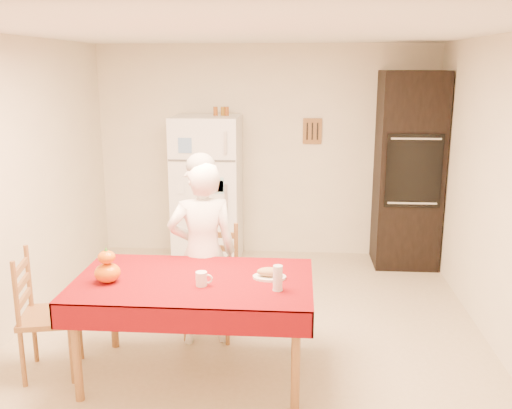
# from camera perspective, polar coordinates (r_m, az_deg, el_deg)

# --- Properties ---
(floor) EXTENTS (4.50, 4.50, 0.00)m
(floor) POSITION_cam_1_polar(r_m,az_deg,el_deg) (5.05, -0.64, -12.73)
(floor) COLOR tan
(floor) RESTS_ON ground
(room_shell) EXTENTS (4.02, 4.52, 2.51)m
(room_shell) POSITION_cam_1_polar(r_m,az_deg,el_deg) (4.57, -0.68, 5.83)
(room_shell) COLOR beige
(room_shell) RESTS_ON ground
(refrigerator) EXTENTS (0.75, 0.74, 1.70)m
(refrigerator) POSITION_cam_1_polar(r_m,az_deg,el_deg) (6.62, -4.87, 1.46)
(refrigerator) COLOR white
(refrigerator) RESTS_ON floor
(oven_cabinet) EXTENTS (0.70, 0.62, 2.20)m
(oven_cabinet) POSITION_cam_1_polar(r_m,az_deg,el_deg) (6.65, 14.98, 3.30)
(oven_cabinet) COLOR black
(oven_cabinet) RESTS_ON floor
(dining_table) EXTENTS (1.70, 1.00, 0.76)m
(dining_table) POSITION_cam_1_polar(r_m,az_deg,el_deg) (4.17, -6.24, -8.30)
(dining_table) COLOR brown
(dining_table) RESTS_ON floor
(chair_far) EXTENTS (0.46, 0.44, 0.95)m
(chair_far) POSITION_cam_1_polar(r_m,az_deg,el_deg) (4.91, -4.32, -7.09)
(chair_far) COLOR brown
(chair_far) RESTS_ON floor
(chair_left) EXTENTS (0.48, 0.50, 0.95)m
(chair_left) POSITION_cam_1_polar(r_m,az_deg,el_deg) (4.53, -20.77, -9.81)
(chair_left) COLOR brown
(chair_left) RESTS_ON floor
(seated_woman) EXTENTS (0.63, 0.49, 1.53)m
(seated_woman) POSITION_cam_1_polar(r_m,az_deg,el_deg) (4.66, -5.36, -4.90)
(seated_woman) COLOR white
(seated_woman) RESTS_ON floor
(coffee_mug) EXTENTS (0.08, 0.08, 0.10)m
(coffee_mug) POSITION_cam_1_polar(r_m,az_deg,el_deg) (4.00, -5.48, -7.41)
(coffee_mug) COLOR white
(coffee_mug) RESTS_ON dining_table
(pumpkin_lower) EXTENTS (0.18, 0.18, 0.14)m
(pumpkin_lower) POSITION_cam_1_polar(r_m,az_deg,el_deg) (4.17, -14.63, -6.61)
(pumpkin_lower) COLOR red
(pumpkin_lower) RESTS_ON dining_table
(pumpkin_upper) EXTENTS (0.12, 0.12, 0.09)m
(pumpkin_upper) POSITION_cam_1_polar(r_m,az_deg,el_deg) (4.13, -14.72, -5.11)
(pumpkin_upper) COLOR #D54F05
(pumpkin_upper) RESTS_ON pumpkin_lower
(wine_glass) EXTENTS (0.07, 0.07, 0.18)m
(wine_glass) POSITION_cam_1_polar(r_m,az_deg,el_deg) (3.89, 2.19, -7.36)
(wine_glass) COLOR silver
(wine_glass) RESTS_ON dining_table
(bread_plate) EXTENTS (0.24, 0.24, 0.02)m
(bread_plate) POSITION_cam_1_polar(r_m,az_deg,el_deg) (4.12, 1.35, -7.27)
(bread_plate) COLOR white
(bread_plate) RESTS_ON dining_table
(bread_loaf) EXTENTS (0.18, 0.10, 0.06)m
(bread_loaf) POSITION_cam_1_polar(r_m,az_deg,el_deg) (4.11, 1.36, -6.75)
(bread_loaf) COLOR #98744B
(bread_loaf) RESTS_ON bread_plate
(spice_jar_left) EXTENTS (0.05, 0.05, 0.10)m
(spice_jar_left) POSITION_cam_1_polar(r_m,az_deg,el_deg) (6.52, -4.07, 9.30)
(spice_jar_left) COLOR brown
(spice_jar_left) RESTS_ON refrigerator
(spice_jar_mid) EXTENTS (0.05, 0.05, 0.10)m
(spice_jar_mid) POSITION_cam_1_polar(r_m,az_deg,el_deg) (6.51, -3.32, 9.30)
(spice_jar_mid) COLOR brown
(spice_jar_mid) RESTS_ON refrigerator
(spice_jar_right) EXTENTS (0.05, 0.05, 0.10)m
(spice_jar_right) POSITION_cam_1_polar(r_m,az_deg,el_deg) (6.50, -2.95, 9.30)
(spice_jar_right) COLOR brown
(spice_jar_right) RESTS_ON refrigerator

